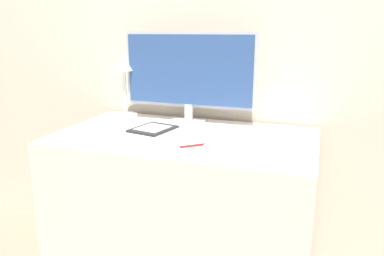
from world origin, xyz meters
The scene contains 8 objects.
wall_back centered at (0.00, 0.58, 1.20)m, with size 3.60×0.05×2.40m.
desk centered at (0.00, 0.20, 0.37)m, with size 1.12×0.65×0.74m.
monitor centered at (-0.06, 0.43, 0.99)m, with size 0.66×0.11×0.44m.
keyboard centered at (0.29, 0.07, 0.75)m, with size 0.32×0.12×0.01m.
laptop centered at (-0.16, 0.15, 0.75)m, with size 0.35×0.28×0.02m.
ereader centered at (-0.13, 0.16, 0.77)m, with size 0.19×0.21×0.01m.
desk_lamp centered at (-0.41, 0.42, 0.95)m, with size 0.12×0.12×0.32m.
pen centered at (0.10, 0.06, 0.75)m, with size 0.11×0.09×0.01m.
Camera 1 is at (0.54, -1.28, 1.19)m, focal length 35.00 mm.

